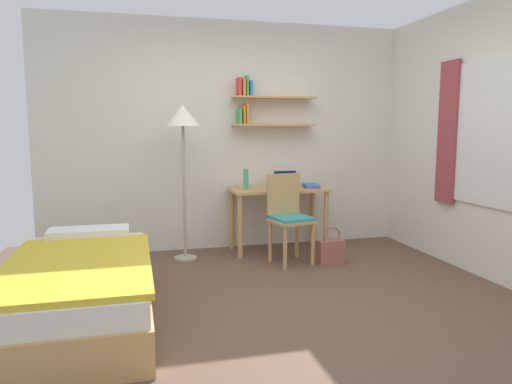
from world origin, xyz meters
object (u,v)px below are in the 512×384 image
Objects in this scene: desk_chair at (289,214)px; handbag at (331,251)px; bed at (82,289)px; desk at (278,200)px; laptop at (286,183)px; water_bottle at (246,179)px; book_stack at (311,186)px; standing_lamp at (183,125)px.

desk_chair is 2.33× the size of handbag.
bed is 2.57m from desk.
laptop reaches higher than handbag.
desk is 0.49m from desk_chair.
laptop is 1.32× the size of water_bottle.
laptop is at bearing 38.56° from bed.
desk_chair is at bearing -132.60° from book_stack.
standing_lamp is (-1.08, -0.12, 0.84)m from desk.
laptop is 1.19× the size of book_stack.
laptop is 0.28m from book_stack.
desk_chair is 3.06× the size of laptop.
desk_chair is (1.94, 1.12, 0.27)m from bed.
water_bottle is at bearing -179.92° from desk.
book_stack is (0.38, -0.03, 0.16)m from desk.
bed is at bearing -134.90° from water_bottle.
bed is 7.58× the size of book_stack.
standing_lamp reaches higher than bed.
desk_chair reaches higher than bed.
laptop is (2.09, 1.67, 0.53)m from bed.
standing_lamp is 5.43× the size of laptop.
desk_chair is 0.68m from water_bottle.
standing_lamp reaches higher than laptop.
bed is 2.10m from standing_lamp.
laptop is 1.01m from handbag.
water_bottle is (-0.38, -0.00, 0.25)m from desk.
desk_chair is at bearing 29.97° from bed.
water_bottle is at bearing -172.66° from laptop.
laptop is 0.76× the size of handbag.
water_bottle reaches higher than bed.
bed is at bearing -158.53° from handbag.
bed is 8.39× the size of water_bottle.
handbag is at bearing -62.01° from desk.
standing_lamp is at bearing 160.69° from desk_chair.
desk_chair is 4.04× the size of water_bottle.
standing_lamp reaches higher than water_bottle.
bed is 2.25m from desk_chair.
desk is 0.89m from handbag.
standing_lamp is at bearing -173.54° from desk.
standing_lamp is 1.61m from book_stack.
bed is 2.88m from book_stack.
bed is at bearing -150.03° from desk_chair.
laptop reaches higher than bed.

